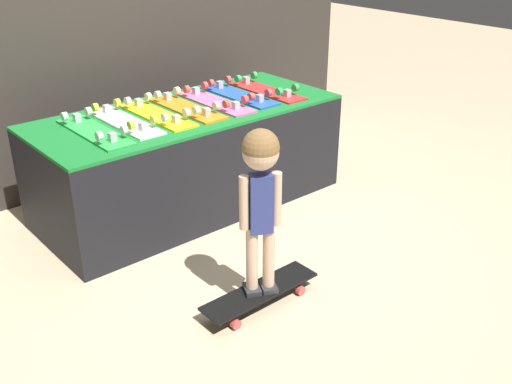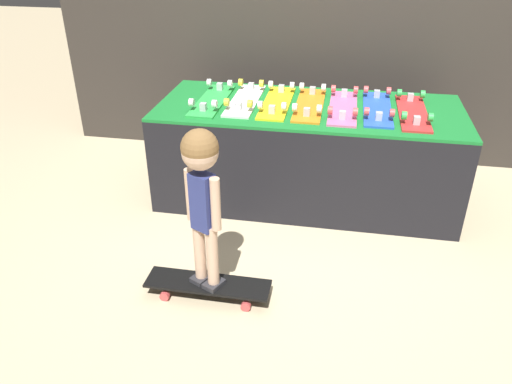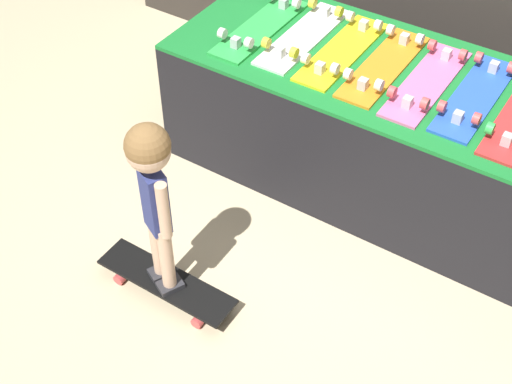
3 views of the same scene
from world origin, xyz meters
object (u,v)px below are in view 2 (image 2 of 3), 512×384
object	(u,v)px
skateboard_green_on_rack	(212,99)
skateboard_red_on_rack	(413,111)
skateboard_blue_on_rack	(377,107)
skateboard_yellow_on_rack	(277,101)
skateboard_white_on_rack	(245,99)
child	(202,181)
skateboard_orange_on_rack	(310,104)
skateboard_on_floor	(208,285)
skateboard_pink_on_rack	(343,106)

from	to	relation	value
skateboard_green_on_rack	skateboard_red_on_rack	distance (m)	1.35
skateboard_blue_on_rack	skateboard_green_on_rack	bearing A→B (deg)	-178.32
skateboard_yellow_on_rack	skateboard_red_on_rack	bearing A→B (deg)	-2.08
skateboard_white_on_rack	child	xyz separation A→B (m)	(0.04, -1.24, 0.00)
skateboard_blue_on_rack	child	world-z (taller)	child
skateboard_green_on_rack	skateboard_yellow_on_rack	xyz separation A→B (m)	(0.45, 0.03, 0.00)
skateboard_red_on_rack	skateboard_green_on_rack	bearing A→B (deg)	-179.96
skateboard_red_on_rack	skateboard_yellow_on_rack	bearing A→B (deg)	177.92
skateboard_orange_on_rack	skateboard_green_on_rack	bearing A→B (deg)	-177.58
skateboard_blue_on_rack	skateboard_on_floor	size ratio (longest dim) A/B	1.00
skateboard_yellow_on_rack	skateboard_red_on_rack	distance (m)	0.90
skateboard_orange_on_rack	skateboard_blue_on_rack	distance (m)	0.45
skateboard_red_on_rack	skateboard_blue_on_rack	bearing A→B (deg)	171.93
skateboard_on_floor	skateboard_pink_on_rack	bearing A→B (deg)	62.21
skateboard_pink_on_rack	skateboard_on_floor	xyz separation A→B (m)	(-0.64, -1.21, -0.64)
skateboard_pink_on_rack	skateboard_orange_on_rack	bearing A→B (deg)	175.95
skateboard_pink_on_rack	skateboard_blue_on_rack	world-z (taller)	same
skateboard_green_on_rack	skateboard_white_on_rack	world-z (taller)	same
skateboard_orange_on_rack	skateboard_red_on_rack	world-z (taller)	same
skateboard_yellow_on_rack	skateboard_on_floor	size ratio (longest dim) A/B	1.00
skateboard_yellow_on_rack	skateboard_blue_on_rack	world-z (taller)	same
child	skateboard_yellow_on_rack	bearing A→B (deg)	107.42
skateboard_white_on_rack	skateboard_pink_on_rack	world-z (taller)	same
skateboard_yellow_on_rack	skateboard_orange_on_rack	distance (m)	0.23
skateboard_green_on_rack	skateboard_red_on_rack	xyz separation A→B (m)	(1.35, 0.00, 0.00)
child	skateboard_on_floor	bearing A→B (deg)	26.05
skateboard_yellow_on_rack	child	world-z (taller)	child
skateboard_green_on_rack	skateboard_pink_on_rack	xyz separation A→B (m)	(0.90, 0.01, 0.00)
skateboard_blue_on_rack	child	size ratio (longest dim) A/B	0.77
skateboard_on_floor	child	xyz separation A→B (m)	(-0.00, 0.00, 0.64)
skateboard_green_on_rack	skateboard_on_floor	xyz separation A→B (m)	(0.26, -1.20, -0.64)
skateboard_pink_on_rack	skateboard_red_on_rack	world-z (taller)	same
skateboard_orange_on_rack	child	size ratio (longest dim) A/B	0.77
skateboard_white_on_rack	child	world-z (taller)	child
skateboard_white_on_rack	skateboard_red_on_rack	bearing A→B (deg)	-2.23
skateboard_green_on_rack	skateboard_on_floor	distance (m)	1.38
child	skateboard_blue_on_rack	bearing A→B (deg)	81.01
skateboard_green_on_rack	skateboard_red_on_rack	world-z (taller)	same
skateboard_green_on_rack	skateboard_orange_on_rack	xyz separation A→B (m)	(0.68, 0.03, 0.00)
skateboard_blue_on_rack	skateboard_pink_on_rack	bearing A→B (deg)	-174.82
skateboard_white_on_rack	skateboard_yellow_on_rack	size ratio (longest dim) A/B	1.00
skateboard_yellow_on_rack	skateboard_red_on_rack	size ratio (longest dim) A/B	1.00
skateboard_yellow_on_rack	skateboard_on_floor	world-z (taller)	skateboard_yellow_on_rack
skateboard_yellow_on_rack	skateboard_orange_on_rack	bearing A→B (deg)	-1.34
skateboard_white_on_rack	skateboard_on_floor	size ratio (longest dim) A/B	1.00
skateboard_pink_on_rack	skateboard_on_floor	world-z (taller)	skateboard_pink_on_rack
skateboard_orange_on_rack	skateboard_yellow_on_rack	bearing A→B (deg)	178.66
skateboard_yellow_on_rack	skateboard_pink_on_rack	distance (m)	0.45
skateboard_red_on_rack	skateboard_on_floor	size ratio (longest dim) A/B	1.00
skateboard_pink_on_rack	skateboard_blue_on_rack	bearing A→B (deg)	5.18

